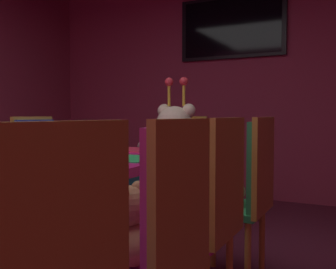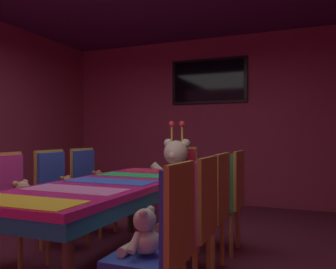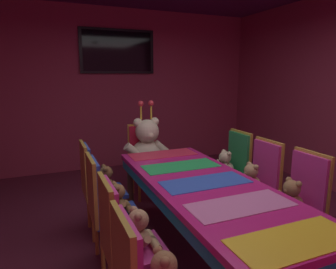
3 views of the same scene
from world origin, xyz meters
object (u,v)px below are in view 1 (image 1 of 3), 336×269
banquet_table (36,184)px  chair_left_3 (40,166)px  teddy_right_1 (125,231)px  wall_tv (232,27)px  throne_chair (182,160)px  chair_right_2 (212,202)px  chair_right_1 (161,234)px  chair_right_3 (250,184)px  king_teddy_bear (174,146)px  teddy_right_3 (226,183)px  teddy_right_2 (183,201)px  teddy_left_3 (54,169)px

banquet_table → chair_left_3: (-0.83, 0.85, -0.06)m
teddy_right_1 → wall_tv: 3.74m
banquet_table → throne_chair: throne_chair is taller
chair_right_2 → throne_chair: size_ratio=1.00×
teddy_right_1 → chair_right_2: 0.55m
chair_right_1 → chair_right_3: same height
teddy_right_1 → chair_right_2: bearing=-102.9°
king_teddy_bear → throne_chair: bearing=180.0°
banquet_table → chair_right_1: bearing=-17.3°
banquet_table → throne_chair: (0.00, 1.72, -0.06)m
chair_left_3 → wall_tv: (0.83, 2.26, 1.45)m
chair_left_3 → chair_right_2: bearing=-19.2°
chair_right_2 → chair_right_3: bearing=-93.6°
chair_right_2 → king_teddy_bear: size_ratio=1.14×
teddy_right_1 → teddy_right_3: size_ratio=0.99×
wall_tv → throne_chair: bearing=-90.0°
teddy_right_1 → teddy_right_2: 0.53m
teddy_right_1 → wall_tv: (-0.71, 3.37, 1.46)m
teddy_right_1 → wall_tv: wall_tv is taller
teddy_left_3 → chair_right_1: bearing=-35.7°
chair_right_3 → king_teddy_bear: 1.16m
chair_right_1 → teddy_right_3: bearing=-82.9°
chair_right_2 → throne_chair: same height
teddy_left_3 → teddy_right_2: size_ratio=0.92×
chair_left_3 → teddy_left_3: size_ratio=3.40×
teddy_right_1 → king_teddy_bear: bearing=-68.7°
teddy_right_1 → chair_right_3: bearing=-98.3°
teddy_left_3 → teddy_right_2: teddy_right_2 is taller
teddy_left_3 → chair_right_2: (1.52, -0.58, 0.02)m
teddy_left_3 → wall_tv: 2.79m
teddy_left_3 → chair_left_3: bearing=-180.0°
chair_right_2 → wall_tv: wall_tv is taller
banquet_table → teddy_right_2: bearing=21.2°
teddy_right_1 → teddy_right_2: teddy_right_1 is taller
banquet_table → teddy_right_3: size_ratio=7.34×
chair_right_1 → chair_right_2: same height
teddy_left_3 → chair_right_3: chair_right_3 is taller
teddy_left_3 → chair_right_1: chair_right_1 is taller
teddy_right_1 → banquet_table: bearing=-20.6°
chair_left_3 → teddy_right_3: bearing=-1.6°
king_teddy_bear → chair_right_2: bearing=32.8°
throne_chair → king_teddy_bear: (0.00, -0.17, 0.14)m
teddy_right_2 → chair_right_3: (0.18, 0.54, 0.01)m
chair_right_2 → teddy_right_3: size_ratio=3.07×
chair_right_1 → king_teddy_bear: 2.02m
chair_right_1 → chair_right_3: (0.01, 1.07, 0.00)m
chair_right_2 → throne_chair: bearing=-60.3°
teddy_right_1 → chair_right_2: chair_right_2 is taller
teddy_right_1 → chair_right_2: size_ratio=0.32×
teddy_right_3 → throne_chair: 1.17m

